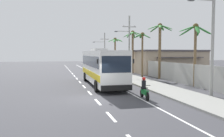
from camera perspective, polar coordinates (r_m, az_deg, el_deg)
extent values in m
plane|color=#3A3A3F|center=(17.15, -4.15, -7.37)|extent=(160.00, 160.00, 0.00)
cube|color=gray|center=(28.47, 6.00, -2.80)|extent=(3.20, 90.00, 0.14)
cube|color=white|center=(12.47, -0.25, -11.60)|extent=(0.16, 2.00, 0.01)
cube|color=white|center=(16.06, -3.45, -8.12)|extent=(0.16, 2.00, 0.01)
cube|color=white|center=(19.72, -5.45, -5.91)|extent=(0.16, 2.00, 0.01)
cube|color=white|center=(23.41, -6.81, -4.39)|extent=(0.16, 2.00, 0.01)
cube|color=white|center=(27.13, -7.79, -3.28)|extent=(0.16, 2.00, 0.01)
cube|color=white|center=(30.86, -8.54, -2.44)|extent=(0.16, 2.00, 0.01)
cube|color=white|center=(34.60, -9.12, -1.78)|extent=(0.16, 2.00, 0.01)
cube|color=white|center=(38.35, -9.59, -1.25)|extent=(0.16, 2.00, 0.01)
cube|color=white|center=(42.10, -9.98, -0.81)|extent=(0.16, 2.00, 0.01)
cube|color=white|center=(45.85, -10.30, -0.45)|extent=(0.16, 2.00, 0.01)
cube|color=white|center=(49.61, -10.57, -0.14)|extent=(0.16, 2.00, 0.01)
cube|color=white|center=(53.37, -10.81, 0.13)|extent=(0.16, 2.00, 0.01)
cube|color=white|center=(57.13, -11.01, 0.36)|extent=(0.16, 2.00, 0.01)
cube|color=white|center=(60.89, -11.19, 0.56)|extent=(0.16, 2.00, 0.01)
cube|color=white|center=(64.66, -11.35, 0.74)|extent=(0.16, 2.00, 0.01)
cube|color=white|center=(32.34, -3.01, -2.12)|extent=(0.14, 70.00, 0.01)
cube|color=#B2B2AD|center=(33.48, 9.81, -0.08)|extent=(0.24, 60.00, 2.21)
cube|color=white|center=(24.32, -2.53, 0.57)|extent=(2.68, 12.41, 3.14)
cube|color=#192333|center=(24.49, -2.62, 1.89)|extent=(2.70, 11.42, 1.01)
cube|color=#192333|center=(18.30, 1.09, 1.01)|extent=(2.36, 0.12, 1.32)
cube|color=yellow|center=(24.37, -2.52, -1.09)|extent=(2.71, 12.16, 0.57)
cube|color=black|center=(18.39, 1.15, -4.75)|extent=(2.51, 0.18, 0.44)
cube|color=#B7B7B7|center=(25.80, -3.19, 4.56)|extent=(1.44, 2.74, 0.28)
cube|color=black|center=(18.90, 5.23, 1.80)|extent=(0.12, 0.08, 0.36)
cube|color=black|center=(18.18, -3.54, 1.74)|extent=(0.12, 0.08, 0.36)
cylinder|color=black|center=(20.55, 3.22, -4.05)|extent=(0.33, 1.04, 1.04)
cylinder|color=black|center=(19.99, -3.72, -4.27)|extent=(0.33, 1.04, 1.04)
cylinder|color=black|center=(28.31, -1.43, -1.90)|extent=(0.33, 1.04, 1.04)
cylinder|color=black|center=(27.90, -6.49, -2.01)|extent=(0.33, 1.04, 1.04)
cylinder|color=black|center=(33.13, -1.13, -1.46)|extent=(0.14, 0.61, 0.60)
cylinder|color=black|center=(34.47, -1.46, -1.26)|extent=(0.16, 0.61, 0.60)
cube|color=#1947B2|center=(33.74, -1.29, -0.99)|extent=(0.32, 1.11, 0.36)
cube|color=black|center=(34.02, -1.36, -0.62)|extent=(0.28, 0.62, 0.12)
cylinder|color=gray|center=(33.23, -1.16, -0.93)|extent=(0.08, 0.32, 0.67)
cylinder|color=black|center=(33.29, -1.19, -0.16)|extent=(0.56, 0.08, 0.04)
sphere|color=#EAEACC|center=(33.18, -1.16, -0.41)|extent=(0.14, 0.14, 0.14)
cylinder|color=#2D7A47|center=(33.94, -1.35, -0.08)|extent=(0.32, 0.32, 0.64)
sphere|color=black|center=(33.92, -1.35, 0.68)|extent=(0.26, 0.26, 0.26)
cylinder|color=black|center=(16.61, 8.57, -6.72)|extent=(0.15, 0.61, 0.60)
cylinder|color=black|center=(17.89, 7.26, -5.95)|extent=(0.17, 0.61, 0.60)
cube|color=#1E7F38|center=(17.16, 7.95, -5.63)|extent=(0.33, 1.12, 0.36)
cube|color=black|center=(17.42, 7.67, -4.82)|extent=(0.29, 0.62, 0.12)
cylinder|color=gray|center=(16.67, 8.46, -5.63)|extent=(0.09, 0.32, 0.67)
cylinder|color=black|center=(16.70, 8.37, -4.09)|extent=(0.56, 0.09, 0.04)
sphere|color=#EAEACC|center=(16.61, 8.49, -4.62)|extent=(0.14, 0.14, 0.14)
cylinder|color=black|center=(17.33, 7.72, -3.88)|extent=(0.32, 0.32, 0.59)
sphere|color=red|center=(17.28, 7.73, -2.47)|extent=(0.26, 0.26, 0.26)
cylinder|color=#2D7A47|center=(32.96, 1.81, -1.02)|extent=(0.28, 0.28, 0.85)
cylinder|color=red|center=(32.90, 1.82, 0.31)|extent=(0.36, 0.36, 0.68)
sphere|color=tan|center=(32.88, 1.82, 1.06)|extent=(0.21, 0.21, 0.21)
cylinder|color=#9E9E99|center=(19.54, 23.27, 8.00)|extent=(0.24, 0.24, 9.71)
cylinder|color=#9E9E99|center=(19.33, 21.11, 15.30)|extent=(1.91, 0.09, 0.09)
cube|color=#4C4C51|center=(18.80, 18.63, 15.50)|extent=(0.44, 0.24, 0.14)
cylinder|color=#9E9E99|center=(36.29, 4.21, 5.62)|extent=(0.24, 0.24, 9.00)
cube|color=#9E9E99|center=(36.50, 4.23, 10.06)|extent=(2.18, 0.12, 0.12)
cylinder|color=#4C4742|center=(36.25, 2.90, 10.30)|extent=(0.08, 0.08, 0.16)
cylinder|color=#4C4742|center=(36.79, 5.54, 10.19)|extent=(0.08, 0.08, 0.16)
cylinder|color=#9E9E99|center=(36.11, 2.61, 9.02)|extent=(2.11, 0.09, 0.09)
cube|color=#4C4C51|center=(35.82, 0.97, 8.97)|extent=(0.44, 0.24, 0.14)
cylinder|color=#9E9E99|center=(54.63, -1.79, 4.48)|extent=(0.24, 0.24, 8.02)
cube|color=#9E9E99|center=(54.72, -1.79, 7.11)|extent=(2.06, 0.12, 0.12)
cylinder|color=#4C4742|center=(54.56, -2.65, 7.25)|extent=(0.08, 0.08, 0.16)
cylinder|color=#4C4742|center=(54.90, -0.94, 7.23)|extent=(0.08, 0.08, 0.16)
cylinder|color=#9E9E99|center=(54.43, -3.10, 6.47)|extent=(2.54, 0.09, 0.09)
cube|color=#4C4C51|center=(54.21, -4.43, 6.41)|extent=(0.44, 0.24, 0.14)
cylinder|color=brown|center=(39.01, 5.02, 3.80)|extent=(0.35, 0.35, 6.71)
ellipsoid|color=#337F33|center=(39.37, 6.29, 8.45)|extent=(1.80, 0.49, 0.64)
ellipsoid|color=#337F33|center=(39.91, 5.26, 8.14)|extent=(1.13, 1.62, 0.98)
ellipsoid|color=#337F33|center=(39.75, 4.34, 8.14)|extent=(0.88, 1.67, 1.00)
ellipsoid|color=#337F33|center=(39.23, 3.88, 8.21)|extent=(1.64, 1.04, 1.00)
ellipsoid|color=#337F33|center=(38.53, 4.23, 8.34)|extent=(1.64, 1.13, 0.93)
ellipsoid|color=#337F33|center=(38.27, 4.94, 8.64)|extent=(1.05, 1.79, 0.58)
ellipsoid|color=#337F33|center=(38.59, 5.91, 8.26)|extent=(1.09, 1.61, 1.02)
sphere|color=brown|center=(39.16, 5.05, 8.79)|extent=(0.56, 0.56, 0.56)
cylinder|color=brown|center=(32.36, 7.36, 3.01)|extent=(0.25, 0.25, 5.81)
ellipsoid|color=#28702D|center=(32.76, 8.40, 7.78)|extent=(1.38, 0.55, 0.67)
ellipsoid|color=#28702D|center=(33.07, 7.12, 7.80)|extent=(0.53, 1.39, 0.62)
ellipsoid|color=#28702D|center=(32.64, 6.31, 7.81)|extent=(1.26, 1.13, 0.67)
ellipsoid|color=#28702D|center=(31.92, 6.63, 8.05)|extent=(1.38, 1.00, 0.51)
ellipsoid|color=#28702D|center=(31.94, 8.15, 7.91)|extent=(0.76, 1.39, 0.65)
sphere|color=brown|center=(32.45, 7.41, 8.23)|extent=(0.56, 0.56, 0.56)
cylinder|color=brown|center=(30.94, 11.49, 3.87)|extent=(0.35, 0.35, 6.82)
ellipsoid|color=#3D893D|center=(31.43, 12.99, 9.57)|extent=(1.73, 0.46, 0.86)
ellipsoid|color=#3D893D|center=(31.94, 12.00, 9.64)|extent=(1.43, 1.57, 0.70)
ellipsoid|color=#3D893D|center=(31.59, 10.37, 9.49)|extent=(1.10, 1.65, 0.94)
ellipsoid|color=#3D893D|center=(30.79, 10.08, 9.85)|extent=(1.77, 0.42, 0.73)
ellipsoid|color=#3D893D|center=(30.25, 11.59, 10.04)|extent=(1.07, 1.77, 0.64)
ellipsoid|color=#3D893D|center=(30.74, 13.00, 9.79)|extent=(1.35, 1.60, 0.77)
sphere|color=brown|center=(31.14, 11.58, 10.24)|extent=(0.56, 0.56, 0.56)
cylinder|color=brown|center=(24.40, 19.49, 2.67)|extent=(0.26, 0.26, 5.87)
ellipsoid|color=#28702D|center=(25.08, 21.27, 8.70)|extent=(1.89, 0.53, 0.90)
ellipsoid|color=#28702D|center=(25.38, 19.85, 8.58)|extent=(1.45, 1.64, 0.97)
ellipsoid|color=#28702D|center=(24.90, 17.79, 8.68)|extent=(1.22, 1.76, 1.01)
ellipsoid|color=#28702D|center=(23.94, 17.85, 9.20)|extent=(1.94, 0.53, 0.75)
ellipsoid|color=#28702D|center=(23.63, 19.99, 8.93)|extent=(1.07, 1.82, 0.99)
ellipsoid|color=#28702D|center=(24.10, 21.44, 8.66)|extent=(1.16, 1.74, 1.09)
sphere|color=brown|center=(24.54, 19.65, 9.66)|extent=(0.56, 0.56, 0.56)
cylinder|color=brown|center=(43.58, 0.76, 3.25)|extent=(0.30, 0.30, 5.86)
ellipsoid|color=#3D893D|center=(43.82, 1.68, 6.85)|extent=(1.49, 0.39, 0.68)
ellipsoid|color=#3D893D|center=(44.36, 1.08, 6.92)|extent=(1.15, 1.47, 0.52)
ellipsoid|color=#3D893D|center=(44.14, 0.01, 6.92)|extent=(1.17, 1.46, 0.53)
ellipsoid|color=#3D893D|center=(43.37, -0.12, 6.85)|extent=(1.51, 0.57, 0.72)
ellipsoid|color=#3D893D|center=(42.96, 0.61, 6.82)|extent=(0.91, 1.46, 0.81)
ellipsoid|color=#3D893D|center=(43.19, 1.54, 7.00)|extent=(1.21, 1.44, 0.52)
sphere|color=brown|center=(43.66, 0.76, 7.17)|extent=(0.56, 0.56, 0.56)
cube|color=tan|center=(39.55, 13.81, 1.44)|extent=(10.56, 6.04, 3.58)
cube|color=#4C474C|center=(39.53, 13.85, 4.20)|extent=(11.19, 6.40, 0.24)
cube|color=#4C474C|center=(36.58, 16.28, 2.62)|extent=(7.39, 0.80, 0.10)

